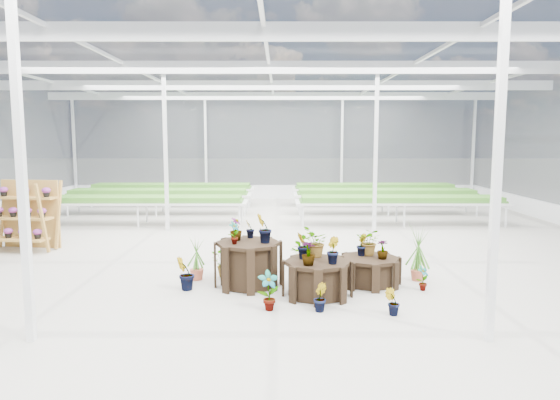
{
  "coord_description": "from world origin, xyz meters",
  "views": [
    {
      "loc": [
        0.26,
        -10.28,
        2.63
      ],
      "look_at": [
        0.26,
        0.64,
        1.3
      ],
      "focal_mm": 32.0,
      "sensor_mm": 36.0,
      "label": 1
    }
  ],
  "objects_px": {
    "plinth_low": "(369,271)",
    "shelf_rack": "(22,216)",
    "plinth_mid": "(317,278)",
    "plinth_tall": "(248,264)"
  },
  "relations": [
    {
      "from": "plinth_low",
      "to": "shelf_rack",
      "type": "relative_size",
      "value": 0.67
    },
    {
      "from": "plinth_tall",
      "to": "plinth_low",
      "type": "distance_m",
      "value": 2.21
    },
    {
      "from": "plinth_tall",
      "to": "plinth_low",
      "type": "xyz_separation_m",
      "value": [
        2.2,
        0.1,
        -0.15
      ]
    },
    {
      "from": "plinth_tall",
      "to": "plinth_mid",
      "type": "xyz_separation_m",
      "value": [
        1.2,
        -0.6,
        -0.1
      ]
    },
    {
      "from": "shelf_rack",
      "to": "plinth_mid",
      "type": "bearing_deg",
      "value": -19.38
    },
    {
      "from": "plinth_mid",
      "to": "plinth_low",
      "type": "xyz_separation_m",
      "value": [
        1.0,
        0.7,
        -0.05
      ]
    },
    {
      "from": "plinth_low",
      "to": "plinth_mid",
      "type": "bearing_deg",
      "value": -145.01
    },
    {
      "from": "plinth_tall",
      "to": "plinth_mid",
      "type": "height_order",
      "value": "plinth_tall"
    },
    {
      "from": "plinth_tall",
      "to": "plinth_mid",
      "type": "relative_size",
      "value": 1.03
    },
    {
      "from": "plinth_tall",
      "to": "shelf_rack",
      "type": "height_order",
      "value": "shelf_rack"
    }
  ]
}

